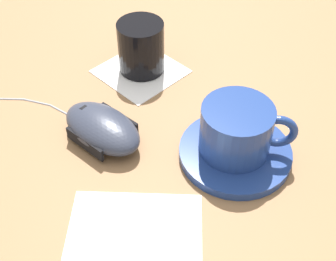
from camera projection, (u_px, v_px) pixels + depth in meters
ground_plane at (150, 138)px, 0.61m from camera, size 3.00×3.00×0.00m
saucer at (235, 153)px, 0.58m from camera, size 0.14×0.14×0.01m
coffee_cup at (238, 129)px, 0.56m from camera, size 0.09×0.11×0.06m
computer_mouse at (102, 128)px, 0.59m from camera, size 0.07×0.12×0.04m
napkin_under_glass at (141, 71)px, 0.70m from camera, size 0.12×0.12×0.00m
drinking_glass at (141, 47)px, 0.68m from camera, size 0.07×0.07×0.08m
napkin_spare at (133, 248)px, 0.49m from camera, size 0.20×0.20×0.00m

